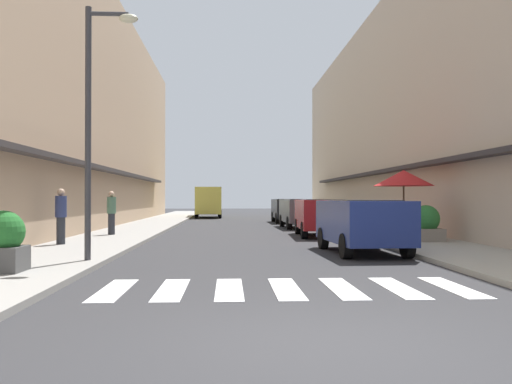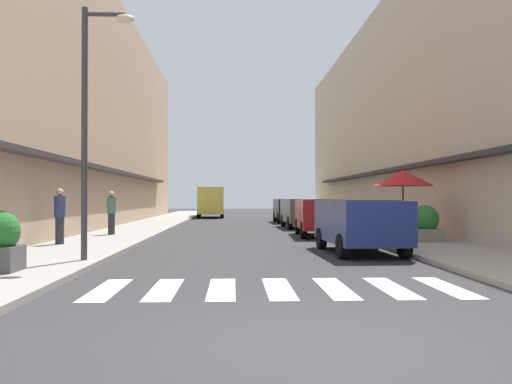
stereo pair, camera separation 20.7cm
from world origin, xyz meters
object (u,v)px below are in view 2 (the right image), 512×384
(parked_car_near, at_px, (360,220))
(parked_car_distant, at_px, (290,208))
(parked_car_mid, at_px, (321,213))
(cafe_umbrella, at_px, (403,178))
(pedestrian_walking_far, at_px, (60,215))
(parked_car_far, at_px, (302,210))
(planter_midblock, at_px, (425,224))
(delivery_van, at_px, (211,200))
(street_lamp, at_px, (92,107))
(pedestrian_walking_near, at_px, (111,212))

(parked_car_near, bearing_deg, parked_car_distant, 90.00)
(parked_car_near, xyz_separation_m, parked_car_mid, (-0.00, 6.58, 0.00))
(cafe_umbrella, bearing_deg, pedestrian_walking_far, -171.69)
(parked_car_far, bearing_deg, pedestrian_walking_far, -130.01)
(planter_midblock, distance_m, pedestrian_walking_far, 11.58)
(delivery_van, height_order, planter_midblock, delivery_van)
(parked_car_far, xyz_separation_m, parked_car_distant, (0.00, 5.91, -0.00))
(parked_car_near, height_order, parked_car_distant, same)
(parked_car_near, relative_size, parked_car_far, 0.96)
(planter_midblock, bearing_deg, pedestrian_walking_far, -176.80)
(parked_car_near, bearing_deg, street_lamp, -161.23)
(planter_midblock, bearing_deg, cafe_umbrella, 112.73)
(street_lamp, height_order, cafe_umbrella, street_lamp)
(parked_car_mid, relative_size, parked_car_far, 0.97)
(parked_car_mid, relative_size, pedestrian_walking_near, 2.49)
(delivery_van, xyz_separation_m, pedestrian_walking_near, (-2.91, -21.06, -0.41))
(delivery_van, distance_m, cafe_umbrella, 24.92)
(parked_car_mid, bearing_deg, street_lamp, -127.06)
(parked_car_near, xyz_separation_m, cafe_umbrella, (2.37, 3.60, 1.28))
(parked_car_far, xyz_separation_m, cafe_umbrella, (2.37, -8.82, 1.28))
(parked_car_mid, height_order, street_lamp, street_lamp)
(parked_car_mid, height_order, parked_car_distant, same)
(parked_car_far, distance_m, parked_car_distant, 5.91)
(parked_car_far, distance_m, pedestrian_walking_far, 13.65)
(parked_car_mid, xyz_separation_m, delivery_van, (-5.27, 20.72, 0.48))
(parked_car_mid, bearing_deg, parked_car_far, 90.00)
(parked_car_far, height_order, cafe_umbrella, cafe_umbrella)
(pedestrian_walking_near, bearing_deg, parked_car_near, 90.96)
(delivery_van, distance_m, planter_midblock, 25.98)
(cafe_umbrella, distance_m, planter_midblock, 1.87)
(cafe_umbrella, height_order, pedestrian_walking_near, cafe_umbrella)
(parked_car_mid, xyz_separation_m, pedestrian_walking_near, (-8.18, -0.33, 0.08))
(parked_car_distant, xyz_separation_m, planter_midblock, (2.78, -15.72, -0.26))
(delivery_van, xyz_separation_m, planter_midblock, (8.05, -24.69, -0.74))
(street_lamp, height_order, planter_midblock, street_lamp)
(parked_car_distant, relative_size, pedestrian_walking_near, 2.45)
(parked_car_far, xyz_separation_m, pedestrian_walking_far, (-8.77, -10.45, 0.09))
(delivery_van, bearing_deg, pedestrian_walking_near, -97.86)
(parked_car_far, distance_m, cafe_umbrella, 9.22)
(delivery_van, bearing_deg, planter_midblock, -71.94)
(parked_car_near, relative_size, delivery_van, 0.75)
(parked_car_mid, bearing_deg, parked_car_distant, 90.00)
(parked_car_near, height_order, cafe_umbrella, cafe_umbrella)
(parked_car_mid, relative_size, planter_midblock, 3.53)
(pedestrian_walking_near, height_order, pedestrian_walking_far, pedestrian_walking_far)
(planter_midblock, bearing_deg, parked_car_mid, 125.01)
(delivery_van, relative_size, planter_midblock, 4.65)
(parked_car_near, bearing_deg, parked_car_mid, 90.00)
(street_lamp, relative_size, planter_midblock, 4.90)
(cafe_umbrella, relative_size, pedestrian_walking_far, 1.40)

